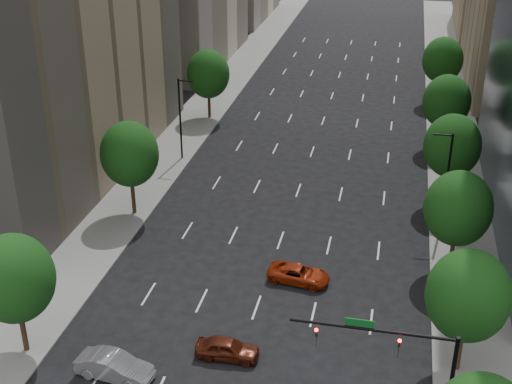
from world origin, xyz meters
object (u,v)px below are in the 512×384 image
Objects in this scene: car_silver at (115,367)px; car_red_far at (299,274)px; car_maroon at (227,349)px; traffic_signal at (407,359)px.

car_red_far is at bearing -28.72° from car_silver.
car_maroon is at bearing 168.92° from car_red_far.
traffic_signal is at bearing -85.07° from car_silver.
traffic_signal is 1.82× the size of car_silver.
traffic_signal is at bearing -111.66° from car_maroon.
car_maroon is 0.88× the size of car_red_far.
car_maroon is at bearing -55.26° from car_silver.
traffic_signal reaches higher than car_silver.
traffic_signal reaches higher than car_maroon.
traffic_signal is 16.79m from car_red_far.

